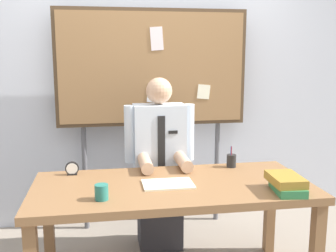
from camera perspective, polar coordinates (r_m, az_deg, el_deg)
name	(u,v)px	position (r m, az deg, el deg)	size (l,w,h in m)	color
back_wall	(150,76)	(3.68, -2.63, 7.08)	(6.40, 0.08, 2.70)	silver
desk	(173,195)	(2.66, 0.65, -9.85)	(1.80, 0.82, 0.72)	brown
person	(160,170)	(3.20, -1.21, -6.35)	(0.55, 0.56, 1.38)	#2D2D33
bulletin_board	(152,71)	(3.47, -2.23, 7.88)	(1.65, 0.09, 1.93)	#4C3823
book_stack	(286,183)	(2.57, 16.52, -7.85)	(0.20, 0.29, 0.10)	#337F47
open_notebook	(168,184)	(2.60, -0.01, -8.27)	(0.32, 0.22, 0.01)	#F4EFCC
desk_clock	(72,169)	(2.88, -13.50, -5.97)	(0.09, 0.04, 0.09)	black
coffee_mug	(102,192)	(2.37, -9.45, -9.28)	(0.08, 0.08, 0.09)	#267266
pen_holder	(231,161)	(3.02, 9.01, -4.90)	(0.07, 0.07, 0.16)	#262626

